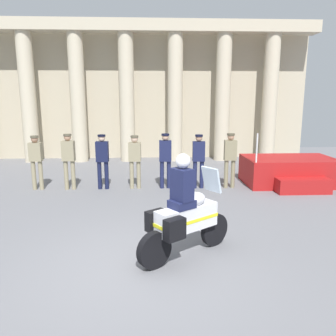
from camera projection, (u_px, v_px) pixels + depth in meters
name	position (u px, v px, depth m)	size (l,w,h in m)	color
ground_plane	(136.00, 267.00, 5.75)	(28.00, 28.00, 0.00)	slate
colonnade_backdrop	(127.00, 86.00, 15.40)	(16.86, 1.53, 6.19)	#B6AB91
reviewing_stand	(289.00, 172.00, 11.20)	(2.92, 2.30, 1.79)	#A51919
officer_in_row_0	(36.00, 158.00, 10.42)	(0.39, 0.24, 1.70)	gray
officer_in_row_1	(69.00, 157.00, 10.44)	(0.39, 0.24, 1.75)	gray
officer_in_row_2	(102.00, 157.00, 10.50)	(0.39, 0.24, 1.73)	#141938
officer_in_row_3	(135.00, 158.00, 10.57)	(0.39, 0.24, 1.69)	gray
officer_in_row_4	(165.00, 156.00, 10.60)	(0.39, 0.24, 1.75)	#191E42
officer_in_row_5	(199.00, 157.00, 10.60)	(0.39, 0.24, 1.72)	#191E42
officer_in_row_6	(230.00, 156.00, 10.63)	(0.39, 0.24, 1.75)	#847A5B
motorcycle_with_rider	(184.00, 215.00, 5.95)	(1.76, 1.33, 1.90)	black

